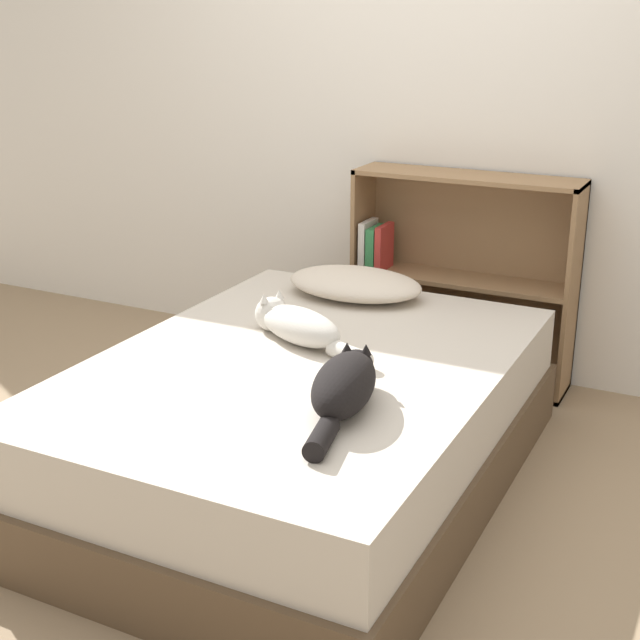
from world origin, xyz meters
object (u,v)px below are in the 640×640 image
object	(u,v)px
cat_light	(297,325)
bookshelf	(459,274)
pillow	(355,284)
bed	(302,423)
cat_dark	(344,385)

from	to	relation	value
cat_light	bookshelf	world-z (taller)	bookshelf
pillow	bookshelf	bearing A→B (deg)	59.49
bed	cat_dark	xyz separation A→B (m)	(0.30, -0.29, 0.32)
bed	cat_light	bearing A→B (deg)	122.47
pillow	cat_dark	size ratio (longest dim) A/B	1.01
pillow	bookshelf	distance (m)	0.58
cat_dark	bed	bearing A→B (deg)	34.00
pillow	bookshelf	xyz separation A→B (m)	(0.29, 0.50, -0.05)
bed	bookshelf	world-z (taller)	bookshelf
bed	bookshelf	xyz separation A→B (m)	(0.16, 1.23, 0.25)
pillow	cat_light	world-z (taller)	cat_light
cat_light	cat_dark	bearing A→B (deg)	154.64
cat_light	bookshelf	distance (m)	1.10
pillow	cat_light	xyz separation A→B (m)	(0.03, -0.57, 0.01)
bed	cat_dark	bearing A→B (deg)	-44.02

